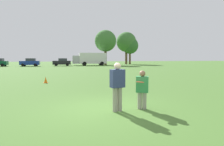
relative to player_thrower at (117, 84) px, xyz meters
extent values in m
plane|color=#47702D|center=(-0.39, 0.40, -0.99)|extent=(192.45, 192.45, 0.00)
cylinder|color=gray|center=(-0.09, -0.02, -0.55)|extent=(0.17, 0.17, 0.87)
cylinder|color=gray|center=(0.09, 0.02, -0.55)|extent=(0.17, 0.17, 0.87)
cube|color=navy|center=(0.00, 0.00, 0.20)|extent=(0.54, 0.38, 0.64)
sphere|color=beige|center=(0.00, 0.00, 0.64)|extent=(0.25, 0.25, 0.25)
cylinder|color=gray|center=(1.06, 0.03, -0.67)|extent=(0.16, 0.16, 0.64)
cylinder|color=gray|center=(0.90, 0.10, -0.67)|extent=(0.16, 0.16, 0.64)
cube|color=#338C4C|center=(0.98, 0.06, -0.05)|extent=(0.52, 0.44, 0.60)
sphere|color=#8C664C|center=(0.98, 0.06, 0.35)|extent=(0.23, 0.23, 0.23)
cylinder|color=#E54C33|center=(0.77, -0.24, 0.08)|extent=(0.27, 0.27, 0.07)
cube|color=#D8590C|center=(-3.21, 8.80, -0.97)|extent=(0.32, 0.32, 0.03)
cone|color=orange|center=(-3.21, 8.80, -0.73)|extent=(0.24, 0.24, 0.45)
cylinder|color=black|center=(-15.03, 39.97, -0.66)|extent=(0.66, 0.23, 0.66)
cylinder|color=black|center=(-15.00, 41.97, -0.66)|extent=(0.66, 0.23, 0.66)
cube|color=navy|center=(-9.38, 40.26, -0.21)|extent=(4.23, 1.86, 0.90)
cube|color=#2D333D|center=(-9.13, 40.26, 0.51)|extent=(2.02, 1.67, 0.64)
cylinder|color=black|center=(-10.69, 39.28, -0.66)|extent=(0.66, 0.23, 0.66)
cylinder|color=black|center=(-10.66, 41.28, -0.66)|extent=(0.66, 0.23, 0.66)
cylinder|color=black|center=(-8.09, 39.25, -0.66)|extent=(0.66, 0.23, 0.66)
cylinder|color=black|center=(-8.06, 41.24, -0.66)|extent=(0.66, 0.23, 0.66)
cube|color=black|center=(-2.27, 40.74, -0.21)|extent=(4.23, 1.86, 0.90)
cube|color=#2D333D|center=(-2.02, 40.73, 0.51)|extent=(2.02, 1.67, 0.64)
cylinder|color=black|center=(-3.59, 39.76, -0.66)|extent=(0.66, 0.23, 0.66)
cylinder|color=black|center=(-3.56, 41.76, -0.66)|extent=(0.66, 0.23, 0.66)
cylinder|color=black|center=(-0.99, 39.72, -0.66)|extent=(0.66, 0.23, 0.66)
cylinder|color=black|center=(-0.96, 41.72, -0.66)|extent=(0.66, 0.23, 0.66)
cube|color=white|center=(5.42, 41.79, 0.84)|extent=(6.84, 2.60, 2.70)
cube|color=#B2B2B7|center=(1.22, 41.85, 0.49)|extent=(1.83, 2.33, 2.00)
cylinder|color=black|center=(3.19, 40.45, -0.51)|extent=(0.96, 0.29, 0.96)
cylinder|color=black|center=(3.23, 43.19, -0.51)|extent=(0.96, 0.29, 0.96)
cylinder|color=black|center=(7.61, 40.39, -0.51)|extent=(0.96, 0.29, 0.96)
cylinder|color=black|center=(7.65, 43.13, -0.51)|extent=(0.96, 0.29, 0.96)
cylinder|color=brown|center=(9.12, 43.22, 1.02)|extent=(0.67, 0.67, 4.02)
sphere|color=#3D7033|center=(9.12, 43.22, 5.47)|extent=(5.74, 5.74, 5.74)
cylinder|color=brown|center=(16.53, 47.79, 1.09)|extent=(0.69, 0.69, 4.16)
sphere|color=#3D7033|center=(16.53, 47.79, 5.69)|extent=(5.94, 5.94, 5.94)
cylinder|color=brown|center=(17.57, 47.39, 0.76)|extent=(0.58, 0.58, 3.49)
sphere|color=#33662D|center=(17.57, 47.39, 4.62)|extent=(4.99, 4.99, 4.99)
camera|label=1|loc=(-1.85, -6.41, 0.94)|focal=30.21mm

